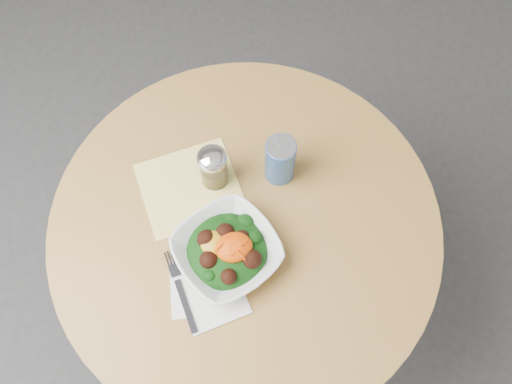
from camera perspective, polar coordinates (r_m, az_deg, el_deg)
The scene contains 8 objects.
ground at distance 2.02m, azimuth -0.74°, elevation -10.79°, with size 6.00×6.00×0.00m, color #2F2F31.
table at distance 1.49m, azimuth -0.99°, elevation -5.92°, with size 0.90×0.90×0.75m.
cloth_napkin at distance 1.34m, azimuth -6.62°, elevation 0.44°, with size 0.22×0.20×0.00m, color #E6BB0C.
paper_napkins at distance 1.26m, azimuth -4.95°, elevation -9.79°, with size 0.17×0.18×0.00m.
salad_bowl at distance 1.25m, azimuth -2.92°, elevation -5.85°, with size 0.29×0.29×0.08m.
fork at distance 1.26m, azimuth -7.59°, elevation -9.48°, with size 0.04×0.19×0.00m.
spice_shaker at distance 1.29m, azimuth -4.29°, elevation 2.46°, with size 0.07×0.07×0.12m.
beverage_can at distance 1.29m, azimuth 2.43°, elevation 3.23°, with size 0.07×0.07×0.13m.
Camera 1 is at (-0.07, -0.46, 1.97)m, focal length 40.00 mm.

